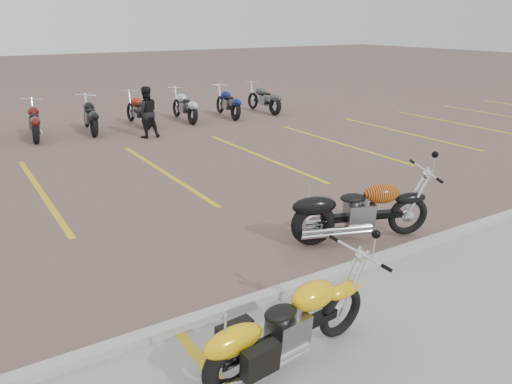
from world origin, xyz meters
TOP-DOWN VIEW (x-y plane):
  - ground at (0.00, 0.00)m, footprint 100.00×100.00m
  - curb at (0.00, -2.00)m, footprint 60.00×0.18m
  - parking_stripes at (0.00, 4.00)m, footprint 38.00×5.50m
  - yellow_cruiser at (-1.58, -3.12)m, footprint 2.10×0.39m
  - flame_cruiser at (1.17, -1.22)m, footprint 2.23×0.91m
  - person_b at (1.00, 7.71)m, footprint 0.82×0.69m
  - bg_bike_row at (-1.93, 9.58)m, footprint 17.32×2.05m

SIDE VIEW (x-z plane):
  - ground at x=0.00m, z-range 0.00..0.00m
  - parking_stripes at x=0.00m, z-range 0.00..0.01m
  - curb at x=0.00m, z-range 0.00..0.12m
  - yellow_cruiser at x=-1.58m, z-range 0.00..0.86m
  - flame_cruiser at x=1.17m, z-range 0.00..0.95m
  - bg_bike_row at x=-1.93m, z-range 0.00..1.10m
  - person_b at x=1.00m, z-range 0.00..1.53m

